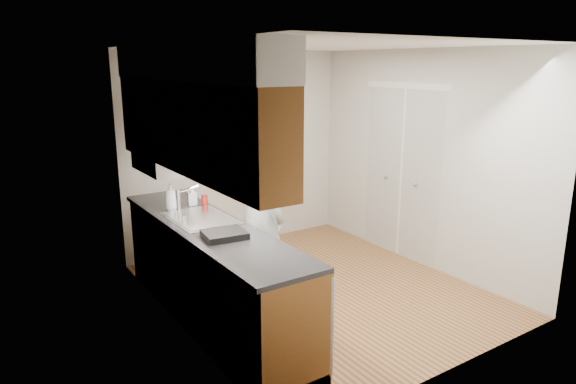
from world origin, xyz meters
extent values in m
plane|color=olive|center=(0.00, 0.00, 0.00)|extent=(3.50, 3.50, 0.00)
plane|color=white|center=(0.00, 0.00, 2.50)|extent=(3.50, 3.50, 0.00)
cube|color=beige|center=(-1.50, 0.00, 1.25)|extent=(0.02, 3.50, 2.50)
cube|color=beige|center=(1.50, 0.00, 1.25)|extent=(0.02, 3.50, 2.50)
cube|color=beige|center=(0.00, 1.75, 1.25)|extent=(3.00, 0.02, 2.50)
cube|color=brown|center=(-1.20, 0.00, 0.45)|extent=(0.60, 2.80, 0.90)
cube|color=black|center=(-1.21, 0.00, 0.92)|extent=(0.63, 2.80, 0.04)
cube|color=#B2B2B7|center=(-1.20, 0.20, 0.89)|extent=(0.48, 0.68, 0.14)
cube|color=#B2B2B7|center=(-1.20, 0.20, 0.94)|extent=(0.52, 0.72, 0.01)
cube|color=#B2B2B7|center=(-0.91, -1.10, 0.47)|extent=(0.03, 0.60, 0.80)
cube|color=brown|center=(-1.33, 0.00, 1.83)|extent=(0.33, 2.80, 0.75)
cube|color=silver|center=(-1.33, 0.00, 2.35)|extent=(0.35, 2.80, 0.30)
cube|color=#A5A5AA|center=(-1.27, 0.85, 1.37)|extent=(0.46, 0.75, 0.16)
cube|color=silver|center=(1.49, 0.30, 1.02)|extent=(0.02, 1.22, 2.05)
cube|color=slate|center=(-0.57, 0.23, 0.01)|extent=(0.53, 0.86, 0.02)
imported|color=#A3BDC6|center=(-0.57, 0.23, 0.95)|extent=(0.66, 0.78, 1.88)
imported|color=silver|center=(-1.32, 0.62, 1.08)|extent=(0.12, 0.12, 0.28)
imported|color=silver|center=(-1.07, 0.70, 1.04)|extent=(0.10, 0.11, 0.20)
cylinder|color=#AA241D|center=(-0.99, 0.57, 1.00)|extent=(0.08, 0.08, 0.12)
cube|color=black|center=(-1.25, -0.39, 0.97)|extent=(0.37, 0.33, 0.05)
camera|label=1|loc=(-3.03, -4.03, 2.34)|focal=32.00mm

